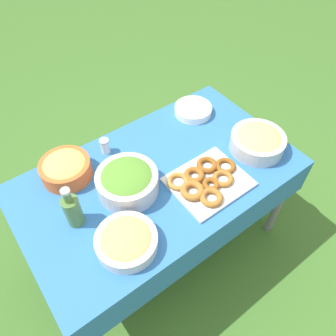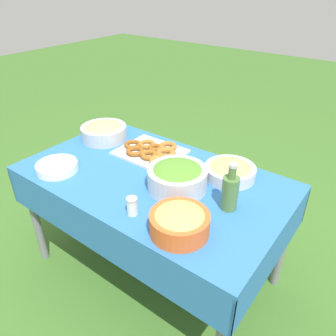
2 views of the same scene
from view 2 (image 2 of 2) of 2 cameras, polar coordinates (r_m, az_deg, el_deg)
name	(u,v)px [view 2 (image 2 of 2)]	position (r m, az deg, el deg)	size (l,w,h in m)	color
ground_plane	(155,269)	(2.29, -2.32, -17.12)	(14.00, 14.00, 0.00)	#3D6B28
picnic_table	(152,190)	(1.87, -2.73, -3.84)	(1.48, 0.87, 0.74)	#2D6BB2
salad_bowl	(177,176)	(1.68, 1.63, -1.48)	(0.31, 0.31, 0.14)	silver
pasta_bowl	(104,131)	(2.24, -11.10, 6.33)	(0.30, 0.30, 0.11)	#B2B7BC
donut_platter	(152,151)	(2.02, -2.87, 2.92)	(0.40, 0.33, 0.05)	silver
plate_stack	(57,167)	(1.95, -18.75, 0.16)	(0.23, 0.23, 0.05)	white
olive_oil_bottle	(230,192)	(1.55, 10.71, -4.08)	(0.08, 0.08, 0.24)	#4C7238
bread_bowl	(230,171)	(1.81, 10.76, -0.45)	(0.28, 0.28, 0.09)	silver
fruit_bowl	(180,221)	(1.41, 2.02, -9.28)	(0.26, 0.26, 0.12)	#E05B28
salt_shaker	(132,206)	(1.52, -6.26, -6.61)	(0.05, 0.05, 0.09)	white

